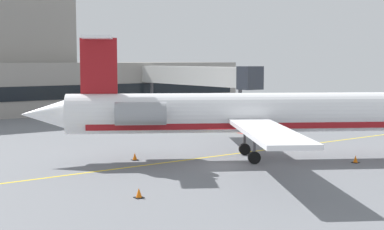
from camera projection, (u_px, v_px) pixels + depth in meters
The scene contains 11 objects.
ground at pixel (227, 165), 39.41m from camera, with size 120.00×120.00×0.11m.
terminal_building at pixel (18, 66), 76.92m from camera, with size 63.90×12.89×19.34m.
jet_bridge_west at pixel (197, 76), 71.08m from camera, with size 2.40×23.80×6.72m.
regional_jet at pixel (262, 113), 41.32m from camera, with size 32.14×25.50×9.10m.
baggage_tug at pixel (82, 118), 62.98m from camera, with size 3.57×3.48×1.91m.
pushback_tractor at pixel (254, 123), 57.49m from camera, with size 3.44×3.29×2.09m.
fuel_tank at pixel (202, 104), 74.13m from camera, with size 8.25×3.25×2.88m.
safety_cone_alpha at pixel (355, 159), 40.07m from camera, with size 0.47×0.47×0.55m.
safety_cone_bravo at pixel (139, 193), 29.85m from camera, with size 0.47×0.47×0.55m.
safety_cone_charlie at pixel (135, 157), 41.10m from camera, with size 0.47×0.47×0.55m.
safety_cone_delta at pixel (247, 148), 45.22m from camera, with size 0.47×0.47×0.55m.
Camera 1 is at (-24.72, -30.10, 7.40)m, focal length 51.86 mm.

